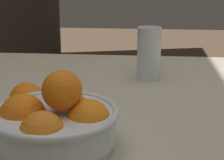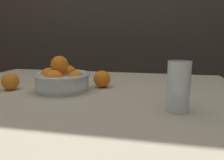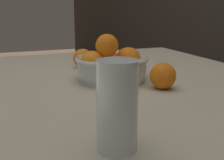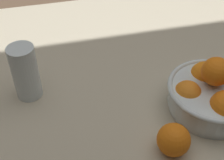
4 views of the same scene
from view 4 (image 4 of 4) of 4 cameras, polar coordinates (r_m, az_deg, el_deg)
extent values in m
cube|color=#B7AD93|center=(0.86, 10.91, -3.38)|extent=(1.31, 1.19, 0.03)
cylinder|color=silver|center=(0.83, 17.38, -4.52)|extent=(0.20, 0.20, 0.02)
cylinder|color=silver|center=(0.81, 17.86, -2.82)|extent=(0.21, 0.21, 0.05)
torus|color=silver|center=(0.79, 18.23, -1.48)|extent=(0.23, 0.23, 0.01)
sphere|color=orange|center=(0.78, 13.59, -2.59)|extent=(0.07, 0.07, 0.07)
sphere|color=orange|center=(0.84, 16.56, 0.65)|extent=(0.08, 0.08, 0.08)
sphere|color=orange|center=(0.77, 18.52, 1.50)|extent=(0.07, 0.07, 0.07)
cylinder|color=#F4A314|center=(0.83, -15.30, 0.19)|extent=(0.06, 0.06, 0.11)
cylinder|color=silver|center=(0.81, -15.57, 1.36)|extent=(0.07, 0.07, 0.15)
sphere|color=orange|center=(0.70, 11.19, -10.67)|extent=(0.07, 0.07, 0.07)
camera|label=1|loc=(1.18, 44.23, 17.58)|focal=60.00mm
camera|label=2|loc=(1.33, -15.08, 24.25)|focal=35.00mm
camera|label=3|loc=(1.02, -43.13, 10.52)|focal=50.00mm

